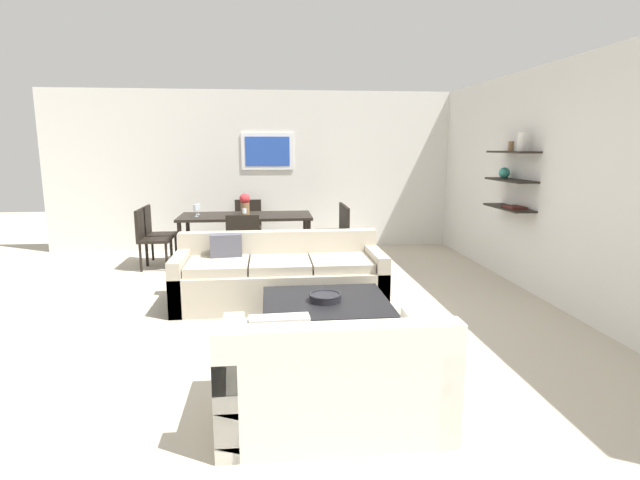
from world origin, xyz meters
The scene contains 18 objects.
ground_plane centered at (0.00, 0.00, 0.00)m, with size 18.00×18.00×0.00m, color #BCB29E.
back_wall_unit centered at (0.29, 3.53, 1.35)m, with size 8.40×0.09×2.70m.
right_wall_shelf_unit centered at (3.03, 0.60, 1.35)m, with size 0.34×8.20×2.70m.
sofa_beige centered at (-0.07, 0.34, 0.29)m, with size 2.34×0.90×0.78m.
loveseat_white centered at (0.20, -2.19, 0.29)m, with size 1.43×0.90×0.78m.
coffee_table centered at (0.32, -0.82, 0.19)m, with size 1.15×1.03×0.38m.
decorative_bowl centered at (0.31, -0.84, 0.42)m, with size 0.30×0.30×0.07m.
dining_table centered at (-0.53, 2.33, 0.68)m, with size 1.97×0.87×0.75m.
dining_chair_left_far centered at (-1.92, 2.53, 0.50)m, with size 0.44×0.44×0.88m.
dining_chair_head centered at (-0.53, 3.18, 0.50)m, with size 0.44×0.44×0.88m.
dining_chair_right_near centered at (0.86, 2.14, 0.50)m, with size 0.44×0.44×0.88m.
dining_chair_left_near centered at (-1.92, 2.14, 0.50)m, with size 0.44×0.44×0.88m.
dining_chair_right_far centered at (0.86, 2.53, 0.50)m, with size 0.44×0.44×0.88m.
dining_chair_foot centered at (-0.53, 1.49, 0.50)m, with size 0.44×0.44×0.88m.
wine_glass_left_near centered at (-1.24, 2.23, 0.88)m, with size 0.07×0.07×0.18m.
wine_glass_foot centered at (-0.53, 1.96, 0.85)m, with size 0.06×0.06×0.15m.
wine_glass_left_far centered at (-1.24, 2.44, 0.87)m, with size 0.07×0.07×0.17m.
centerpiece_vase centered at (-0.53, 2.34, 0.93)m, with size 0.16×0.16×0.33m.
Camera 1 is at (-0.18, -5.16, 1.78)m, focal length 27.86 mm.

